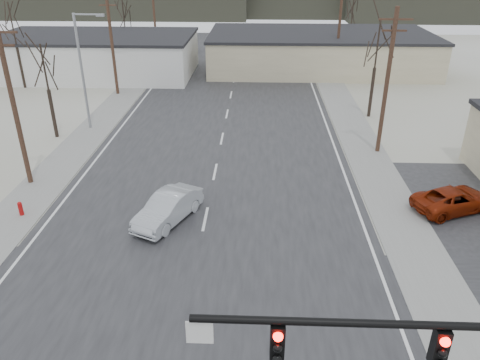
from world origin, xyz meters
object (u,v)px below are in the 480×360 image
object	(u,v)px
fire_hydrant	(21,209)
car_far_a	(225,63)
car_far_b	(189,46)
sedan_crossing	(168,208)
car_parked_red	(454,200)

from	to	relation	value
fire_hydrant	car_far_a	world-z (taller)	car_far_a
car_far_b	sedan_crossing	bearing A→B (deg)	-90.41
car_far_b	fire_hydrant	bearing A→B (deg)	-100.72
fire_hydrant	car_parked_red	distance (m)	24.06
car_parked_red	fire_hydrant	bearing A→B (deg)	71.73
car_parked_red	car_far_b	bearing A→B (deg)	3.53
fire_hydrant	sedan_crossing	distance (m)	8.26
fire_hydrant	sedan_crossing	bearing A→B (deg)	-1.78
car_far_a	car_far_b	world-z (taller)	car_far_a
car_far_a	car_far_b	xyz separation A→B (m)	(-5.87, 10.79, -0.08)
sedan_crossing	car_parked_red	bearing A→B (deg)	31.14
car_far_b	car_far_a	bearing A→B (deg)	-68.38
sedan_crossing	fire_hydrant	bearing A→B (deg)	-157.21
car_far_b	car_parked_red	xyz separation A→B (m)	(21.00, -44.01, -0.11)
sedan_crossing	car_far_b	size ratio (longest dim) A/B	1.05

